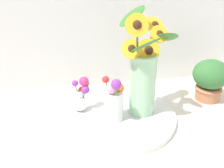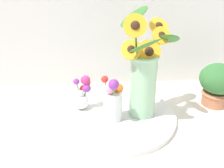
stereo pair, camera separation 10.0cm
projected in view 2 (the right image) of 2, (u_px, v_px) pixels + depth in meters
The scene contains 6 objects.
ground_plane at pixel (113, 125), 1.02m from camera, with size 6.00×6.00×0.00m, color silver.
serving_tray at pixel (112, 116), 1.06m from camera, with size 0.51×0.51×0.02m.
mason_jar_sunflowers at pixel (144, 75), 0.99m from camera, with size 0.23×0.23×0.41m.
vase_small_center at pixel (113, 100), 0.99m from camera, with size 0.08×0.10×0.19m.
vase_bulb_right at pixel (83, 94), 1.07m from camera, with size 0.07×0.07×0.14m.
potted_plant at pixel (218, 83), 1.12m from camera, with size 0.16×0.16×0.19m.
Camera 2 is at (-0.05, -0.86, 0.58)m, focal length 42.00 mm.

